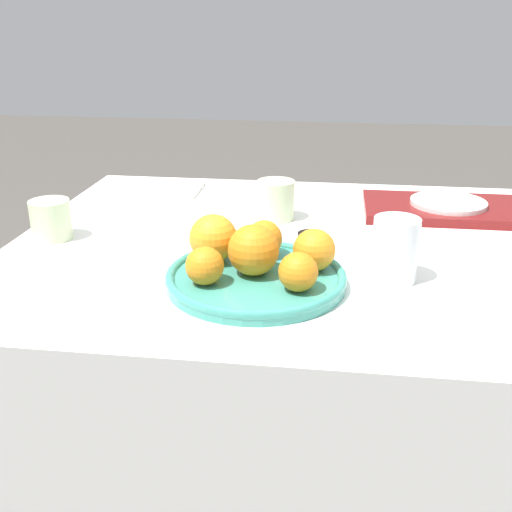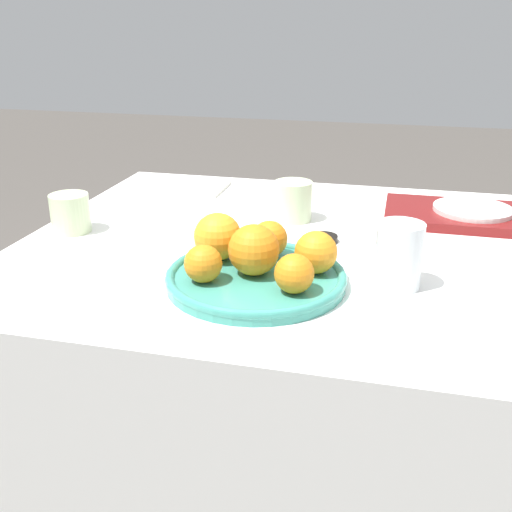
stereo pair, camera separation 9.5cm
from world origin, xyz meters
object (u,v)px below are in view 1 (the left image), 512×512
(cup_1, at_px, (276,200))
(soy_dish, at_px, (312,236))
(orange_0, at_px, (253,250))
(cup_0, at_px, (51,220))
(orange_2, at_px, (298,272))
(water_glass, at_px, (395,250))
(napkin, at_px, (171,190))
(orange_3, at_px, (264,239))
(fruit_platter, at_px, (256,277))
(side_plate, at_px, (448,203))
(orange_5, at_px, (316,250))
(orange_1, at_px, (205,266))
(serving_tray, at_px, (447,209))
(orange_4, at_px, (213,238))

(cup_1, height_order, soy_dish, cup_1)
(orange_0, bearing_deg, cup_0, 159.34)
(orange_2, bearing_deg, water_glass, 32.78)
(napkin, height_order, soy_dish, soy_dish)
(orange_3, xyz_separation_m, soy_dish, (0.08, 0.14, -0.04))
(orange_0, bearing_deg, orange_2, -34.93)
(fruit_platter, relative_size, cup_0, 3.78)
(side_plate, relative_size, cup_0, 2.11)
(orange_0, height_order, orange_5, orange_0)
(water_glass, relative_size, napkin, 0.74)
(orange_0, height_order, orange_2, orange_0)
(cup_1, bearing_deg, fruit_platter, -89.52)
(orange_2, relative_size, orange_3, 0.95)
(fruit_platter, relative_size, orange_5, 4.20)
(orange_2, bearing_deg, cup_0, 156.92)
(orange_1, height_order, serving_tray, orange_1)
(orange_3, xyz_separation_m, side_plate, (0.37, 0.34, -0.02))
(orange_4, distance_m, side_plate, 0.59)
(orange_4, xyz_separation_m, side_plate, (0.45, 0.37, -0.03))
(orange_1, distance_m, orange_5, 0.19)
(side_plate, distance_m, cup_0, 0.83)
(cup_0, xyz_separation_m, cup_1, (0.42, 0.18, 0.00))
(orange_4, bearing_deg, cup_0, 162.13)
(side_plate, bearing_deg, serving_tray, -90.00)
(orange_2, height_order, cup_0, same)
(cup_1, xyz_separation_m, napkin, (-0.28, 0.18, -0.04))
(orange_4, distance_m, soy_dish, 0.24)
(water_glass, distance_m, serving_tray, 0.41)
(orange_2, distance_m, cup_0, 0.54)
(water_glass, bearing_deg, soy_dish, 128.85)
(orange_4, bearing_deg, water_glass, -0.48)
(serving_tray, distance_m, napkin, 0.66)
(orange_2, bearing_deg, orange_1, 178.03)
(orange_1, bearing_deg, soy_dish, 60.11)
(cup_1, bearing_deg, orange_0, -90.33)
(orange_0, bearing_deg, orange_4, 147.88)
(orange_2, xyz_separation_m, cup_1, (-0.07, 0.39, -0.01))
(fruit_platter, relative_size, soy_dish, 5.37)
(orange_4, distance_m, napkin, 0.51)
(serving_tray, bearing_deg, water_glass, -111.39)
(fruit_platter, height_order, orange_2, orange_2)
(orange_4, bearing_deg, orange_5, -5.62)
(water_glass, bearing_deg, napkin, 136.87)
(water_glass, relative_size, cup_0, 1.37)
(orange_0, height_order, water_glass, water_glass)
(orange_3, bearing_deg, orange_5, -28.81)
(water_glass, xyz_separation_m, serving_tray, (0.15, 0.38, -0.04))
(water_glass, relative_size, cup_1, 1.28)
(orange_2, distance_m, napkin, 0.67)
(orange_5, relative_size, side_plate, 0.43)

